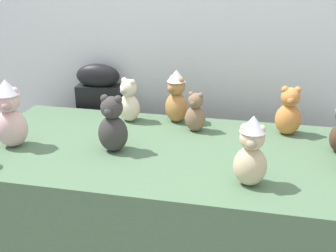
{
  "coord_description": "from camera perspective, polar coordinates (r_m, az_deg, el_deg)",
  "views": [
    {
      "loc": [
        0.4,
        -1.57,
        1.61
      ],
      "look_at": [
        0.0,
        0.25,
        0.87
      ],
      "focal_mm": 44.7,
      "sensor_mm": 36.0,
      "label": 1
    }
  ],
  "objects": [
    {
      "name": "wall_back",
      "position": [
        2.59,
        3.5,
        14.74
      ],
      "size": [
        7.0,
        0.08,
        2.6
      ],
      "primitive_type": "cube",
      "color": "silver",
      "rests_on": "ground_plane"
    },
    {
      "name": "display_table",
      "position": [
        2.23,
        0.0,
        -11.91
      ],
      "size": [
        1.93,
        0.94,
        0.75
      ],
      "primitive_type": "cube",
      "color": "#4C6B4C",
      "rests_on": "ground_plane"
    },
    {
      "name": "instrument_case",
      "position": [
        2.83,
        -9.0,
        -1.52
      ],
      "size": [
        0.29,
        0.14,
        1.01
      ],
      "rotation": [
        0.0,
        0.0,
        0.08
      ],
      "color": "black",
      "rests_on": "ground_plane"
    },
    {
      "name": "teddy_bear_charcoal",
      "position": [
        2.0,
        -7.57,
        0.07
      ],
      "size": [
        0.15,
        0.13,
        0.28
      ],
      "rotation": [
        0.0,
        0.0,
        -0.02
      ],
      "color": "#383533",
      "rests_on": "display_table"
    },
    {
      "name": "teddy_bear_mocha",
      "position": [
        2.23,
        3.74,
        1.78
      ],
      "size": [
        0.13,
        0.12,
        0.22
      ],
      "rotation": [
        0.0,
        0.0,
        -0.21
      ],
      "color": "#7F6047",
      "rests_on": "display_table"
    },
    {
      "name": "teddy_bear_caramel",
      "position": [
        2.35,
        1.13,
        4.0
      ],
      "size": [
        0.18,
        0.17,
        0.3
      ],
      "rotation": [
        0.0,
        0.0,
        -0.58
      ],
      "color": "#B27A42",
      "rests_on": "display_table"
    },
    {
      "name": "teddy_bear_sand",
      "position": [
        1.7,
        11.26,
        -3.49
      ],
      "size": [
        0.14,
        0.12,
        0.3
      ],
      "rotation": [
        0.0,
        0.0,
        -0.03
      ],
      "color": "#CCB78E",
      "rests_on": "display_table"
    },
    {
      "name": "teddy_bear_cream",
      "position": [
        2.37,
        -5.36,
        3.36
      ],
      "size": [
        0.16,
        0.15,
        0.25
      ],
      "rotation": [
        0.0,
        0.0,
        -0.45
      ],
      "color": "beige",
      "rests_on": "display_table"
    },
    {
      "name": "teddy_bear_blush",
      "position": [
        2.16,
        -20.79,
        1.48
      ],
      "size": [
        0.2,
        0.18,
        0.34
      ],
      "rotation": [
        0.0,
        0.0,
        0.45
      ],
      "color": "beige",
      "rests_on": "display_table"
    },
    {
      "name": "teddy_bear_ginger",
      "position": [
        2.27,
        16.15,
        1.81
      ],
      "size": [
        0.14,
        0.12,
        0.26
      ],
      "rotation": [
        0.0,
        0.0,
        0.03
      ],
      "color": "#D17F3D",
      "rests_on": "display_table"
    }
  ]
}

